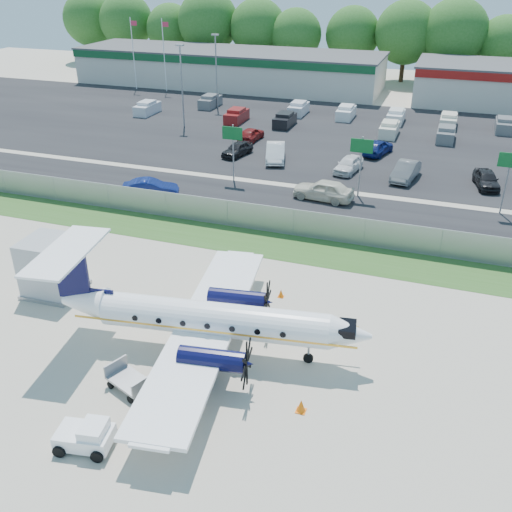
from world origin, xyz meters
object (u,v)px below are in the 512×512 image
(baggage_cart_near, at_px, (182,373))
(baggage_cart_far, at_px, (130,380))
(aircraft, at_px, (207,318))
(pushback_tug, at_px, (87,436))
(service_container, at_px, (52,268))

(baggage_cart_near, xyz_separation_m, baggage_cart_far, (-2.03, -1.26, 0.01))
(aircraft, distance_m, pushback_tug, 7.83)
(pushback_tug, distance_m, baggage_cart_near, 5.20)
(baggage_cart_near, bearing_deg, aircraft, 85.68)
(aircraft, distance_m, baggage_cart_far, 4.66)
(baggage_cart_near, xyz_separation_m, service_container, (-10.66, 4.90, 1.06))
(baggage_cart_near, relative_size, baggage_cart_far, 0.94)
(pushback_tug, xyz_separation_m, baggage_cart_near, (1.88, 4.85, -0.07))
(pushback_tug, bearing_deg, baggage_cart_near, 68.79)
(service_container, bearing_deg, baggage_cart_far, -35.53)
(service_container, bearing_deg, aircraft, -12.03)
(baggage_cart_far, xyz_separation_m, service_container, (-8.63, 6.16, 1.05))
(pushback_tug, height_order, baggage_cart_near, pushback_tug)
(baggage_cart_near, distance_m, baggage_cart_far, 2.39)
(pushback_tug, bearing_deg, service_container, 132.01)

